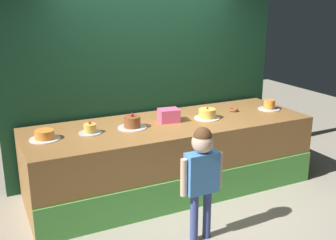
% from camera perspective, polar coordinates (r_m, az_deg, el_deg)
% --- Properties ---
extents(ground_plane, '(12.00, 12.00, 0.00)m').
position_cam_1_polar(ground_plane, '(4.88, 3.47, -12.27)').
color(ground_plane, '#ADA38E').
extents(stage_platform, '(3.56, 1.21, 0.89)m').
position_cam_1_polar(stage_platform, '(5.16, 0.35, -5.12)').
color(stage_platform, '#9E6B38').
rests_on(stage_platform, ground_plane).
extents(curtain_backdrop, '(3.89, 0.08, 2.76)m').
position_cam_1_polar(curtain_backdrop, '(5.51, -2.86, 6.44)').
color(curtain_backdrop, '#19472D').
rests_on(curtain_backdrop, ground_plane).
extents(child_figure, '(0.46, 0.21, 1.20)m').
position_cam_1_polar(child_figure, '(3.96, 4.79, -6.90)').
color(child_figure, '#3F4C8C').
rests_on(child_figure, ground_plane).
extents(pink_box, '(0.27, 0.23, 0.16)m').
position_cam_1_polar(pink_box, '(5.03, 0.11, 0.67)').
color(pink_box, '#F55B8B').
rests_on(pink_box, stage_platform).
extents(donut, '(0.13, 0.13, 0.04)m').
position_cam_1_polar(donut, '(5.58, 9.25, 1.41)').
color(donut, brown).
rests_on(donut, stage_platform).
extents(cake_far_left, '(0.33, 0.33, 0.11)m').
position_cam_1_polar(cake_far_left, '(4.60, -17.04, -2.08)').
color(cake_far_left, white).
rests_on(cake_far_left, stage_platform).
extents(cake_left, '(0.27, 0.27, 0.14)m').
position_cam_1_polar(cake_left, '(4.69, -10.95, -1.30)').
color(cake_left, silver).
rests_on(cake_left, stage_platform).
extents(cake_center, '(0.35, 0.35, 0.18)m').
position_cam_1_polar(cake_center, '(4.81, -5.09, -0.39)').
color(cake_center, silver).
rests_on(cake_center, stage_platform).
extents(cake_right, '(0.33, 0.33, 0.15)m').
position_cam_1_polar(cake_right, '(5.20, 5.54, 0.84)').
color(cake_right, white).
rests_on(cake_right, stage_platform).
extents(cake_far_right, '(0.30, 0.30, 0.14)m').
position_cam_1_polar(cake_far_right, '(5.78, 14.10, 2.02)').
color(cake_far_right, silver).
rests_on(cake_far_right, stage_platform).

